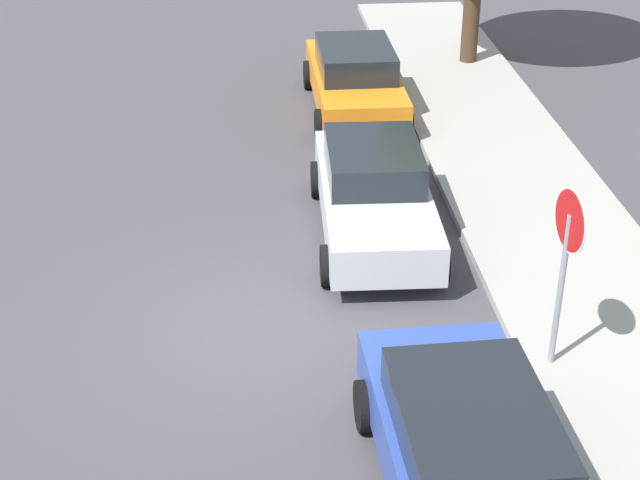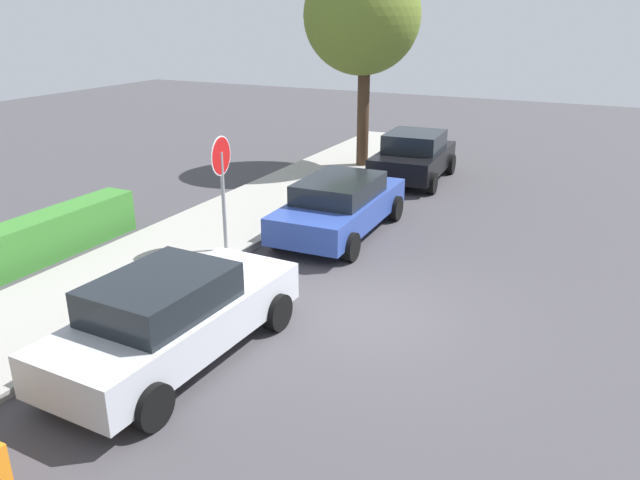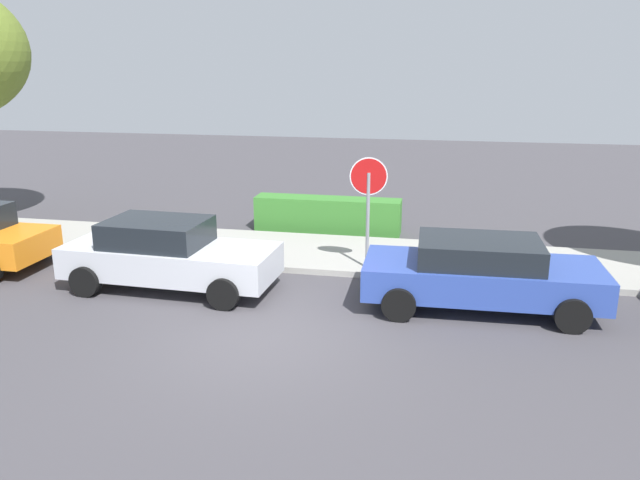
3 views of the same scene
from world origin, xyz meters
The scene contains 8 objects.
ground_plane centered at (0.00, 0.00, 0.00)m, with size 60.00×60.00×0.00m, color #423F44.
sidewalk_curb centered at (0.00, 4.95, 0.07)m, with size 32.00×2.96×0.14m, color #9E9B93.
stop_sign centered at (1.34, 3.84, 1.84)m, with size 0.83×0.12×2.66m.
parked_car_blue centered at (3.76, 2.19, 0.73)m, with size 4.55×2.11×1.39m.
parked_car_silver centered at (-2.65, 2.04, 0.75)m, with size 4.51×2.06×1.48m.
parked_car_black centered at (9.40, 2.22, 0.77)m, with size 3.95×2.26×1.52m.
street_tree_near_corner centered at (10.04, 4.35, 4.90)m, with size 3.71×3.71×6.78m.
front_yard_hedge centered at (-0.22, 7.26, 0.49)m, with size 4.12×0.77×0.97m.
Camera 2 is at (-9.24, -3.70, 5.10)m, focal length 35.00 mm.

